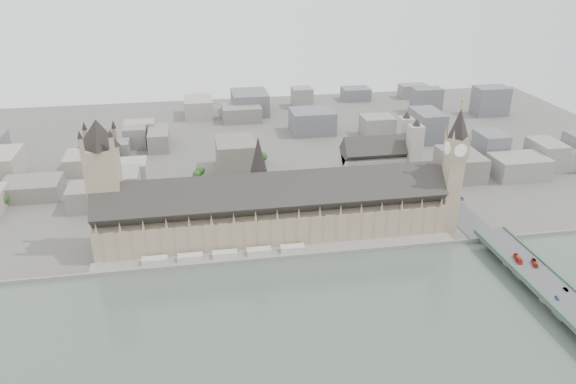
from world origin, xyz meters
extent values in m
plane|color=#595651|center=(0.00, 0.00, 0.00)|extent=(900.00, 900.00, 0.00)
cube|color=gray|center=(0.00, -15.00, 1.50)|extent=(600.00, 1.50, 3.00)
cube|color=gray|center=(0.00, -7.50, 1.00)|extent=(270.00, 15.00, 2.00)
cube|color=silver|center=(-90.00, -7.00, 4.00)|extent=(18.00, 7.00, 4.00)
cube|color=silver|center=(-65.00, -7.00, 4.00)|extent=(18.00, 7.00, 4.00)
cube|color=silver|center=(-40.00, -7.00, 4.00)|extent=(18.00, 7.00, 4.00)
cube|color=silver|center=(-15.00, -7.00, 4.00)|extent=(18.00, 7.00, 4.00)
cube|color=silver|center=(10.00, -7.00, 4.00)|extent=(18.00, 7.00, 4.00)
cube|color=gray|center=(0.00, 20.00, 12.50)|extent=(265.00, 40.00, 25.00)
cube|color=#2E2B29|center=(0.00, 20.00, 35.08)|extent=(265.00, 40.73, 40.73)
cube|color=gray|center=(138.00, 8.00, 31.00)|extent=(12.00, 12.00, 62.00)
cube|color=tan|center=(138.00, 8.00, 70.00)|extent=(14.00, 14.00, 16.00)
cylinder|color=white|center=(145.20, 8.00, 70.00)|extent=(0.60, 10.00, 10.00)
cylinder|color=white|center=(130.80, 8.00, 70.00)|extent=(0.60, 10.00, 10.00)
cylinder|color=white|center=(138.00, 15.20, 70.00)|extent=(10.00, 0.60, 10.00)
cylinder|color=white|center=(138.00, 0.80, 70.00)|extent=(10.00, 0.60, 10.00)
cone|color=black|center=(138.00, 8.00, 89.00)|extent=(17.00, 17.00, 22.00)
cylinder|color=gold|center=(138.00, 8.00, 103.00)|extent=(1.00, 1.00, 6.00)
sphere|color=gold|center=(138.00, 8.00, 106.50)|extent=(2.00, 2.00, 2.00)
cone|color=tan|center=(144.50, 14.50, 82.00)|extent=(2.40, 2.40, 8.00)
cone|color=tan|center=(131.50, 14.50, 82.00)|extent=(2.40, 2.40, 8.00)
cone|color=tan|center=(144.50, 1.50, 82.00)|extent=(2.40, 2.40, 8.00)
cone|color=tan|center=(131.50, 1.50, 82.00)|extent=(2.40, 2.40, 8.00)
cube|color=gray|center=(-122.00, 26.00, 40.00)|extent=(23.00, 23.00, 80.00)
cone|color=black|center=(-122.00, 26.00, 90.00)|extent=(30.00, 30.00, 20.00)
cylinder|color=tan|center=(-10.00, 26.00, 43.00)|extent=(12.00, 12.00, 20.00)
cone|color=black|center=(-10.00, 26.00, 67.00)|extent=(13.00, 13.00, 28.00)
cube|color=#474749|center=(162.00, -87.50, 5.12)|extent=(25.00, 325.00, 10.25)
cube|color=#9C958C|center=(105.00, 95.00, 17.00)|extent=(60.00, 28.00, 34.00)
cube|color=#2E2B29|center=(105.00, 95.00, 39.00)|extent=(60.00, 28.28, 28.28)
cube|color=#9C958C|center=(137.00, 107.00, 32.00)|extent=(12.00, 12.00, 64.00)
cube|color=#9C958C|center=(137.00, 83.00, 32.00)|extent=(12.00, 12.00, 64.00)
imported|color=red|center=(158.08, -61.60, 11.82)|extent=(4.83, 11.57, 3.14)
imported|color=#B12616|center=(166.40, -68.48, 11.63)|extent=(5.50, 10.10, 2.76)
imported|color=#1846A2|center=(157.40, -107.44, 10.96)|extent=(2.68, 4.43, 1.41)
imported|color=gray|center=(168.56, -99.85, 10.94)|extent=(1.59, 4.22, 1.38)
imported|color=gray|center=(165.88, 39.10, 11.07)|extent=(3.35, 6.01, 1.65)
camera|label=1|loc=(-56.07, -362.88, 211.61)|focal=35.00mm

